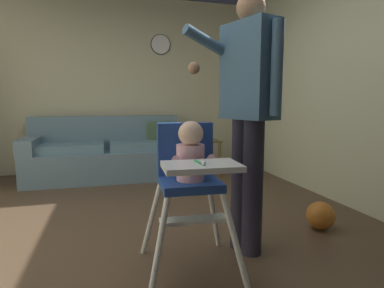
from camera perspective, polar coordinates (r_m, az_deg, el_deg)
name	(u,v)px	position (r m, az deg, el deg)	size (l,w,h in m)	color
ground	(148,244)	(2.61, -7.94, -17.55)	(5.73, 6.97, 0.10)	brown
wall_far	(124,85)	(5.08, -12.27, 10.43)	(4.93, 0.06, 2.66)	beige
wall_right	(352,75)	(3.58, 27.09, 11.11)	(0.06, 5.97, 2.66)	beige
couch	(108,154)	(4.60, -15.06, -1.81)	(2.13, 0.86, 0.86)	slate
high_chair	(190,168)	(1.93, -0.41, -4.36)	(0.64, 0.75, 0.95)	white
adult_standing	(248,110)	(2.18, 10.14, 6.11)	(0.61, 0.49, 1.77)	#272535
toy_ball	(321,215)	(2.90, 22.33, -11.92)	(0.23, 0.23, 0.23)	orange
side_table	(205,150)	(4.54, 2.31, -1.06)	(0.40, 0.40, 0.52)	brown
sippy_cup	(205,137)	(4.51, 2.43, 1.33)	(0.07, 0.07, 0.10)	green
wall_clock	(161,45)	(5.18, -5.73, 17.55)	(0.31, 0.04, 0.31)	white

